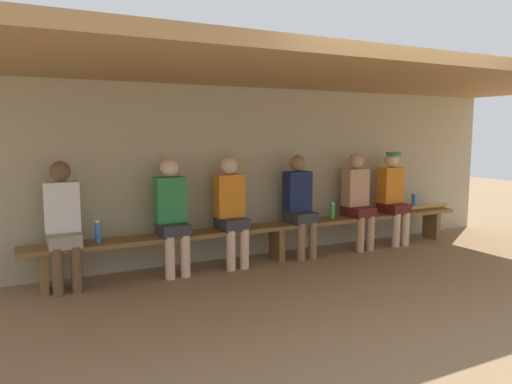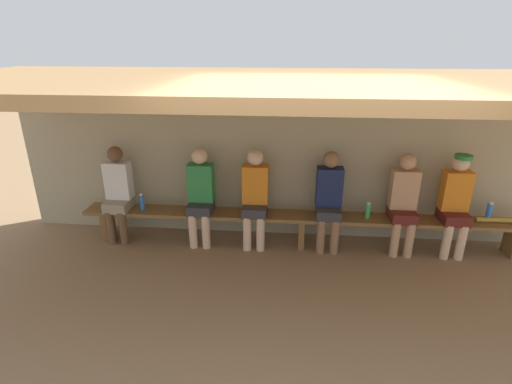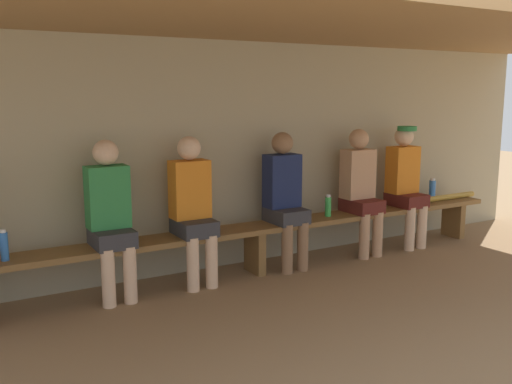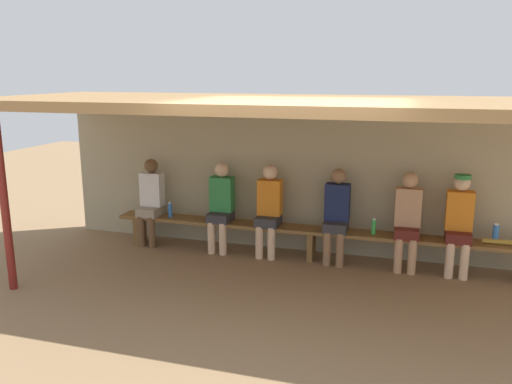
{
  "view_description": "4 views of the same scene",
  "coord_description": "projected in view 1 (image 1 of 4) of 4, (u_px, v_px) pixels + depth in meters",
  "views": [
    {
      "loc": [
        -2.97,
        -3.66,
        1.63
      ],
      "look_at": [
        -0.43,
        1.29,
        0.93
      ],
      "focal_mm": 33.44,
      "sensor_mm": 36.0,
      "label": 1
    },
    {
      "loc": [
        -0.19,
        -3.3,
        2.68
      ],
      "look_at": [
        -0.61,
        1.41,
        0.83
      ],
      "focal_mm": 27.6,
      "sensor_mm": 36.0,
      "label": 2
    },
    {
      "loc": [
        -2.66,
        -3.03,
        1.72
      ],
      "look_at": [
        -0.09,
        1.38,
        0.82
      ],
      "focal_mm": 40.11,
      "sensor_mm": 36.0,
      "label": 3
    },
    {
      "loc": [
        1.27,
        -5.47,
        2.61
      ],
      "look_at": [
        -0.69,
        1.1,
        1.05
      ],
      "focal_mm": 36.43,
      "sensor_mm": 36.0,
      "label": 4
    }
  ],
  "objects": [
    {
      "name": "ground_plane",
      "position": [
        353.0,
        296.0,
        4.78
      ],
      "size": [
        24.0,
        24.0,
        0.0
      ],
      "primitive_type": "plane",
      "color": "#8C6D4C"
    },
    {
      "name": "back_wall",
      "position": [
        261.0,
        172.0,
        6.4
      ],
      "size": [
        8.0,
        0.2,
        2.2
      ],
      "primitive_type": "cube",
      "color": "tan",
      "rests_on": "ground"
    },
    {
      "name": "dugout_roof",
      "position": [
        317.0,
        73.0,
        5.11
      ],
      "size": [
        8.0,
        2.8,
        0.12
      ],
      "primitive_type": "cube",
      "color": "#9E7547",
      "rests_on": "back_wall"
    },
    {
      "name": "bench",
      "position": [
        277.0,
        230.0,
        6.1
      ],
      "size": [
        6.0,
        0.36,
        0.46
      ],
      "color": "brown",
      "rests_on": "ground"
    },
    {
      "name": "player_shirtless_tan",
      "position": [
        231.0,
        207.0,
        5.77
      ],
      "size": [
        0.34,
        0.42,
        1.34
      ],
      "color": "#333338",
      "rests_on": "ground"
    },
    {
      "name": "player_rightmost",
      "position": [
        300.0,
        202.0,
        6.21
      ],
      "size": [
        0.34,
        0.42,
        1.34
      ],
      "color": "#333338",
      "rests_on": "ground"
    },
    {
      "name": "player_in_red",
      "position": [
        358.0,
        197.0,
        6.64
      ],
      "size": [
        0.34,
        0.42,
        1.34
      ],
      "color": "#591E19",
      "rests_on": "ground"
    },
    {
      "name": "player_leftmost",
      "position": [
        393.0,
        193.0,
        6.93
      ],
      "size": [
        0.34,
        0.42,
        1.34
      ],
      "color": "#591E19",
      "rests_on": "ground"
    },
    {
      "name": "player_near_post",
      "position": [
        172.0,
        212.0,
        5.43
      ],
      "size": [
        0.34,
        0.42,
        1.34
      ],
      "color": "#333338",
      "rests_on": "ground"
    },
    {
      "name": "player_in_white",
      "position": [
        63.0,
        220.0,
        4.91
      ],
      "size": [
        0.34,
        0.42,
        1.34
      ],
      "color": "gray",
      "rests_on": "ground"
    },
    {
      "name": "water_bottle_orange",
      "position": [
        332.0,
        211.0,
        6.45
      ],
      "size": [
        0.06,
        0.06,
        0.22
      ],
      "color": "green",
      "rests_on": "bench"
    },
    {
      "name": "water_bottle_clear",
      "position": [
        98.0,
        232.0,
        5.06
      ],
      "size": [
        0.06,
        0.06,
        0.24
      ],
      "color": "blue",
      "rests_on": "bench"
    },
    {
      "name": "water_bottle_green",
      "position": [
        414.0,
        202.0,
        7.19
      ],
      "size": [
        0.08,
        0.08,
        0.27
      ],
      "color": "blue",
      "rests_on": "bench"
    },
    {
      "name": "baseball_bat",
      "position": [
        427.0,
        207.0,
        7.28
      ],
      "size": [
        0.82,
        0.07,
        0.07
      ],
      "primitive_type": "cylinder",
      "rotation": [
        0.0,
        1.57,
        0.01
      ],
      "color": "#B28C33",
      "rests_on": "bench"
    }
  ]
}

